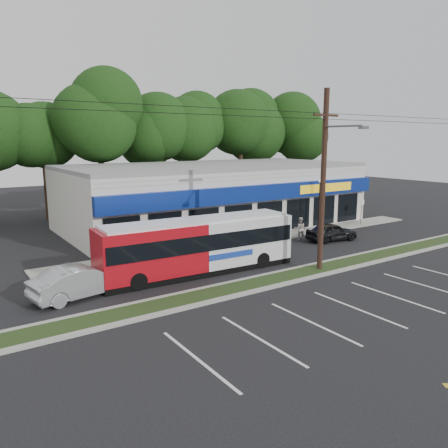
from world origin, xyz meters
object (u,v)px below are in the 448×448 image
at_px(utility_pole, 322,175).
at_px(pedestrian_a, 268,236).
at_px(lamp_post, 320,199).
at_px(car_dark, 332,232).
at_px(sign_post, 362,207).
at_px(pedestrian_b, 300,229).
at_px(metrobus, 199,244).
at_px(car_silver, 81,281).

xyz_separation_m(utility_pole, pedestrian_a, (0.99, 5.61, -4.55)).
distance_m(lamp_post, car_dark, 4.00).
relative_size(sign_post, pedestrian_a, 1.29).
relative_size(lamp_post, pedestrian_b, 2.46).
distance_m(lamp_post, pedestrian_a, 7.74).
height_order(pedestrian_a, pedestrian_b, pedestrian_a).
distance_m(pedestrian_a, pedestrian_b, 3.65).
bearing_deg(metrobus, sign_post, 14.73).
relative_size(car_dark, car_silver, 0.84).
bearing_deg(car_dark, metrobus, 104.40).
xyz_separation_m(utility_pole, pedestrian_b, (4.57, 6.31, -4.55)).
relative_size(lamp_post, car_silver, 0.91).
bearing_deg(metrobus, utility_pole, -29.47).
bearing_deg(pedestrian_b, sign_post, -142.65).
distance_m(sign_post, car_dark, 7.34).
relative_size(lamp_post, sign_post, 1.91).
distance_m(utility_pole, metrobus, 7.74).
bearing_deg(sign_post, metrobus, -167.82).
height_order(sign_post, metrobus, metrobus).
relative_size(pedestrian_a, pedestrian_b, 1.00).
height_order(metrobus, car_silver, metrobus).
bearing_deg(pedestrian_a, sign_post, -173.32).
height_order(utility_pole, lamp_post, utility_pole).
distance_m(lamp_post, car_silver, 21.06).
bearing_deg(car_silver, pedestrian_a, -91.31).
distance_m(metrobus, pedestrian_a, 7.04).
bearing_deg(car_dark, pedestrian_b, 60.64).
xyz_separation_m(sign_post, metrobus, (-18.88, -4.08, 0.06)).
distance_m(lamp_post, pedestrian_b, 4.32).
height_order(metrobus, car_dark, metrobus).
relative_size(utility_pole, car_dark, 12.74).
bearing_deg(pedestrian_b, car_silver, 38.43).
distance_m(utility_pole, pedestrian_b, 9.02).
bearing_deg(utility_pole, sign_post, 30.15).
distance_m(sign_post, pedestrian_a, 12.37).
bearing_deg(lamp_post, pedestrian_b, -156.49).
distance_m(utility_pole, sign_post, 15.71).
bearing_deg(pedestrian_b, car_dark, 170.89).
bearing_deg(sign_post, car_dark, -157.69).
relative_size(sign_post, car_dark, 0.57).
bearing_deg(car_dark, pedestrian_a, 90.64).
height_order(car_silver, pedestrian_b, pedestrian_b).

